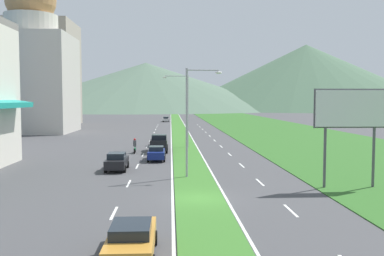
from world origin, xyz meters
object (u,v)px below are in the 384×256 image
Objects in this scene: car_2 at (159,140)px; car_4 at (132,239)px; street_lamp_near at (191,115)px; billboard_roadside at (351,113)px; motorcycle_rider at (135,147)px; car_3 at (156,153)px; car_0 at (117,161)px; car_1 at (166,119)px; pickup_truck_0 at (159,144)px; street_lamp_mid at (185,106)px.

car_4 is at bearing -179.93° from car_2.
street_lamp_near is at bearing -10.42° from car_4.
motorcycle_rider is (-17.33, 21.11, -4.73)m from billboard_roadside.
motorcycle_rider is at bearing 24.18° from car_3.
car_3 is (3.41, 6.12, -0.03)m from car_0.
car_2 is (-3.33, 24.22, -4.46)m from street_lamp_near.
pickup_truck_0 reaches higher than car_1.
car_4 is (-3.28, -17.83, -4.45)m from street_lamp_near.
car_0 is 0.94× the size of car_1.
car_4 is (-0.28, -107.04, 0.02)m from car_1.
car_2 is at bearing -18.46° from motorcycle_rider.
car_2 is (-0.33, -64.99, 0.01)m from car_1.
car_2 is 0.82× the size of pickup_truck_0.
car_0 is 1.02× the size of car_3.
pickup_truck_0 is (0.17, 35.51, 0.22)m from car_4.
car_1 is (-3.00, 89.21, -4.47)m from street_lamp_near.
car_0 reaches higher than car_2.
billboard_roadside is 20.08m from car_4.
pickup_truck_0 is (-0.11, -71.53, 0.24)m from car_1.
car_2 is 1.05× the size of car_3.
car_2 is 0.93× the size of car_4.
car_2 is (-14.66, 29.10, -4.72)m from billboard_roadside.
street_lamp_mid is at bearing 89.29° from street_lamp_near.
car_1 is 0.96× the size of car_4.
car_1 is at bearing 91.93° from street_lamp_near.
car_0 reaches higher than car_4.
pickup_truck_0 is at bearing -0.48° from car_3.
street_lamp_near reaches higher than motorcycle_rider.
car_0 is 0.79× the size of pickup_truck_0.
street_lamp_near is at bearing -90.71° from street_lamp_mid.
billboard_roadside is 21.28m from car_3.
motorcycle_rider is at bearing 110.26° from street_lamp_near.
car_1 is at bearing 92.79° from street_lamp_mid.
billboard_roadside is 1.34× the size of pickup_truck_0.
car_2 is 6.55m from pickup_truck_0.
car_2 reaches higher than car_1.
car_2 is at bearing 97.82° from street_lamp_near.
billboard_roadside is at bearing -147.36° from pickup_truck_0.
billboard_roadside is at bearing -135.65° from car_3.
car_0 is 12.40m from motorcycle_rider.
car_4 is at bearing -95.09° from street_lamp_mid.
car_3 reaches higher than car_2.
motorcycle_rider is at bearing 177.65° from car_1.
billboard_roadside reaches higher than car_0.
car_1 is at bearing 98.66° from billboard_roadside.
car_1 is (-3.27, 67.16, -4.89)m from street_lamp_mid.
billboard_roadside reaches higher than car_3.
car_3 is (-3.18, 9.96, -4.43)m from street_lamp_near.
street_lamp_mid is at bearing 112.33° from billboard_roadside.
motorcycle_rider reaches higher than car_2.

